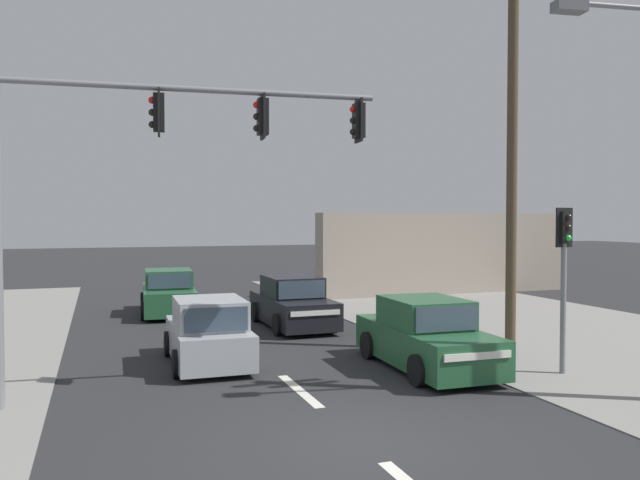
# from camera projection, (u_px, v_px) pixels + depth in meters

# --- Properties ---
(ground_plane) EXTENTS (140.00, 140.00, 0.00)m
(ground_plane) POSITION_uv_depth(u_px,v_px,m) (361.00, 443.00, 9.23)
(ground_plane) COLOR #28282B
(lane_dash_mid) EXTENTS (0.20, 2.40, 0.01)m
(lane_dash_mid) POSITION_uv_depth(u_px,v_px,m) (299.00, 390.00, 12.05)
(lane_dash_mid) COLOR silver
(lane_dash_mid) RESTS_ON ground
(lane_dash_far) EXTENTS (0.20, 2.40, 0.01)m
(lane_dash_far) POSITION_uv_depth(u_px,v_px,m) (243.00, 342.00, 16.76)
(lane_dash_far) COLOR silver
(lane_dash_far) RESTS_ON ground
(utility_pole_midground_right) EXTENTS (1.80, 0.26, 10.26)m
(utility_pole_midground_right) POSITION_uv_depth(u_px,v_px,m) (512.00, 136.00, 15.41)
(utility_pole_midground_right) COLOR #4C3D2B
(utility_pole_midground_right) RESTS_ON ground
(traffic_signal_mast) EXTENTS (6.87, 0.92, 6.00)m
(traffic_signal_mast) POSITION_uv_depth(u_px,v_px,m) (140.00, 162.00, 11.25)
(traffic_signal_mast) COLOR slate
(traffic_signal_mast) RESTS_ON ground
(pedestal_signal_right_kerb) EXTENTS (0.44, 0.29, 3.56)m
(pedestal_signal_right_kerb) POSITION_uv_depth(u_px,v_px,m) (564.00, 261.00, 13.24)
(pedestal_signal_right_kerb) COLOR slate
(pedestal_signal_right_kerb) RESTS_ON ground
(shopfront_wall_far) EXTENTS (12.00, 1.00, 3.60)m
(shopfront_wall_far) POSITION_uv_depth(u_px,v_px,m) (445.00, 253.00, 27.92)
(shopfront_wall_far) COLOR #A39384
(shopfront_wall_far) RESTS_ON ground
(hatchback_kerbside_parked) EXTENTS (1.84, 3.67, 1.53)m
(hatchback_kerbside_parked) POSITION_uv_depth(u_px,v_px,m) (208.00, 334.00, 14.21)
(hatchback_kerbside_parked) COLOR #A3A8AD
(hatchback_kerbside_parked) RESTS_ON ground
(sedan_oncoming_near) EXTENTS (1.99, 4.29, 1.56)m
(sedan_oncoming_near) POSITION_uv_depth(u_px,v_px,m) (426.00, 337.00, 13.83)
(sedan_oncoming_near) COLOR #235633
(sedan_oncoming_near) RESTS_ON ground
(sedan_crossing_left) EXTENTS (1.91, 4.25, 1.56)m
(sedan_crossing_left) POSITION_uv_depth(u_px,v_px,m) (292.00, 304.00, 19.24)
(sedan_crossing_left) COLOR black
(sedan_crossing_left) RESTS_ON ground
(sedan_receding_far) EXTENTS (2.07, 4.32, 1.56)m
(sedan_receding_far) POSITION_uv_depth(u_px,v_px,m) (168.00, 294.00, 21.86)
(sedan_receding_far) COLOR #235633
(sedan_receding_far) RESTS_ON ground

